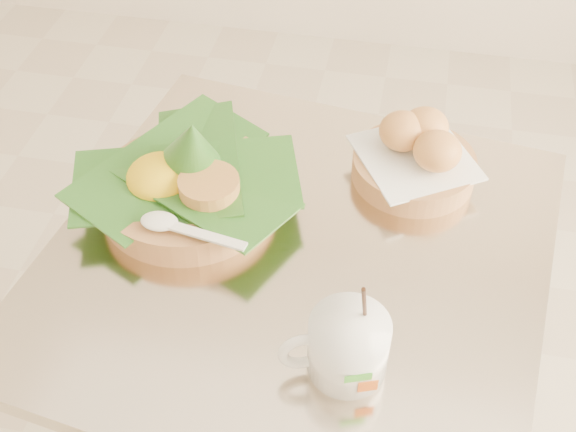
% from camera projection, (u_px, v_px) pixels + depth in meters
% --- Properties ---
extents(cafe_table, '(0.79, 0.79, 0.75)m').
position_uv_depth(cafe_table, '(296.00, 340.00, 1.20)').
color(cafe_table, gray).
rests_on(cafe_table, floor).
extents(rice_basket, '(0.34, 0.34, 0.17)m').
position_uv_depth(rice_basket, '(186.00, 180.00, 1.08)').
color(rice_basket, tan).
rests_on(rice_basket, cafe_table).
extents(bread_basket, '(0.23, 0.23, 0.10)m').
position_uv_depth(bread_basket, '(417.00, 155.00, 1.13)').
color(bread_basket, tan).
rests_on(bread_basket, cafe_table).
extents(coffee_mug, '(0.13, 0.10, 0.17)m').
position_uv_depth(coffee_mug, '(346.00, 345.00, 0.87)').
color(coffee_mug, white).
rests_on(coffee_mug, cafe_table).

